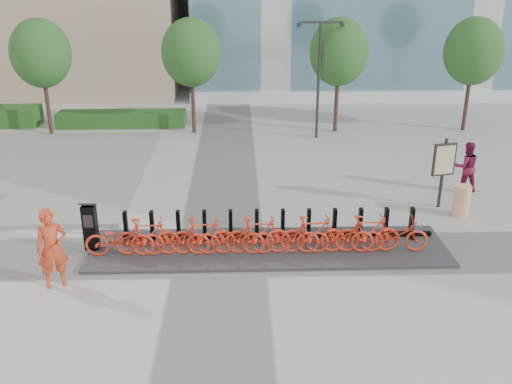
{
  "coord_description": "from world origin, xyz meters",
  "views": [
    {
      "loc": [
        0.51,
        -13.43,
        7.17
      ],
      "look_at": [
        1.0,
        1.5,
        1.2
      ],
      "focal_mm": 40.0,
      "sensor_mm": 36.0,
      "label": 1
    }
  ],
  "objects_px": {
    "bike_0": "(119,239)",
    "construction_barrel": "(462,201)",
    "worker_red": "(52,248)",
    "kiosk": "(90,226)",
    "pedestrian": "(466,167)",
    "map_sign": "(444,163)"
  },
  "relations": [
    {
      "from": "kiosk",
      "to": "map_sign",
      "type": "height_order",
      "value": "map_sign"
    },
    {
      "from": "kiosk",
      "to": "map_sign",
      "type": "distance_m",
      "value": 10.65
    },
    {
      "from": "kiosk",
      "to": "bike_0",
      "type": "bearing_deg",
      "value": -25.36
    },
    {
      "from": "bike_0",
      "to": "kiosk",
      "type": "xyz_separation_m",
      "value": [
        -0.83,
        0.42,
        0.19
      ]
    },
    {
      "from": "kiosk",
      "to": "construction_barrel",
      "type": "height_order",
      "value": "kiosk"
    },
    {
      "from": "kiosk",
      "to": "pedestrian",
      "type": "height_order",
      "value": "pedestrian"
    },
    {
      "from": "pedestrian",
      "to": "construction_barrel",
      "type": "relative_size",
      "value": 1.79
    },
    {
      "from": "bike_0",
      "to": "worker_red",
      "type": "relative_size",
      "value": 0.91
    },
    {
      "from": "kiosk",
      "to": "construction_barrel",
      "type": "relative_size",
      "value": 1.42
    },
    {
      "from": "worker_red",
      "to": "map_sign",
      "type": "relative_size",
      "value": 0.88
    },
    {
      "from": "kiosk",
      "to": "worker_red",
      "type": "xyz_separation_m",
      "value": [
        -0.45,
        -1.74,
        0.25
      ]
    },
    {
      "from": "pedestrian",
      "to": "construction_barrel",
      "type": "xyz_separation_m",
      "value": [
        -0.86,
        -2.04,
        -0.38
      ]
    },
    {
      "from": "worker_red",
      "to": "map_sign",
      "type": "height_order",
      "value": "map_sign"
    },
    {
      "from": "bike_0",
      "to": "worker_red",
      "type": "bearing_deg",
      "value": 136.0
    },
    {
      "from": "map_sign",
      "to": "worker_red",
      "type": "bearing_deg",
      "value": -170.22
    },
    {
      "from": "bike_0",
      "to": "kiosk",
      "type": "bearing_deg",
      "value": 63.41
    },
    {
      "from": "bike_0",
      "to": "construction_barrel",
      "type": "height_order",
      "value": "bike_0"
    },
    {
      "from": "kiosk",
      "to": "map_sign",
      "type": "relative_size",
      "value": 0.61
    },
    {
      "from": "kiosk",
      "to": "map_sign",
      "type": "xyz_separation_m",
      "value": [
        10.29,
        2.67,
        0.76
      ]
    },
    {
      "from": "bike_0",
      "to": "construction_barrel",
      "type": "xyz_separation_m",
      "value": [
        9.9,
        2.42,
        -0.07
      ]
    },
    {
      "from": "kiosk",
      "to": "worker_red",
      "type": "bearing_deg",
      "value": -103.3
    },
    {
      "from": "worker_red",
      "to": "construction_barrel",
      "type": "relative_size",
      "value": 2.05
    }
  ]
}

